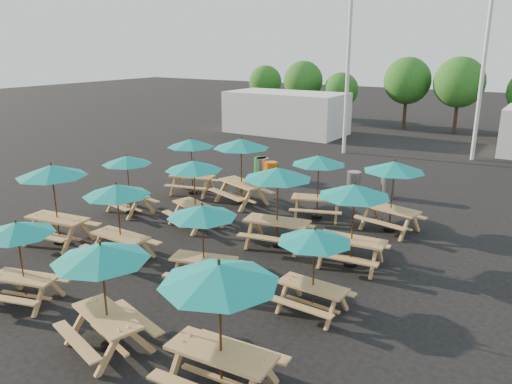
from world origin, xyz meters
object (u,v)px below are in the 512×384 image
Objects in this scene: picnic_unit_7 at (241,148)px; picnic_unit_6 at (194,170)px; picnic_unit_12 at (219,283)px; waste_bin_3 at (354,183)px; picnic_unit_8 at (102,260)px; picnic_unit_1 at (52,176)px; picnic_unit_15 at (394,171)px; picnic_unit_10 at (278,178)px; picnic_unit_13 at (315,242)px; picnic_unit_11 at (319,164)px; picnic_unit_9 at (202,216)px; waste_bin_2 at (271,172)px; waste_bin_4 at (388,187)px; picnic_unit_4 at (17,234)px; picnic_unit_5 at (117,195)px; picnic_unit_3 at (191,147)px; picnic_unit_2 at (127,164)px; picnic_unit_14 at (354,196)px; waste_bin_1 at (262,168)px; waste_bin_0 at (260,167)px.

picnic_unit_6 is at bearing -69.28° from picnic_unit_7.
waste_bin_3 is at bearing 97.90° from picnic_unit_12.
picnic_unit_6 is 7.15m from picnic_unit_8.
picnic_unit_1 is 1.06× the size of picnic_unit_15.
picnic_unit_1 is 0.92× the size of picnic_unit_7.
picnic_unit_10 is 4.01m from picnic_unit_13.
picnic_unit_7 reaches higher than picnic_unit_15.
picnic_unit_11 reaches higher than picnic_unit_8.
picnic_unit_9 is at bearing 108.51° from picnic_unit_8.
waste_bin_2 is 5.19m from waste_bin_4.
picnic_unit_10 is 3.97m from picnic_unit_15.
picnic_unit_4 is at bearing 175.41° from picnic_unit_12.
waste_bin_4 is (5.17, 0.42, 0.00)m from waste_bin_2.
picnic_unit_6 is at bearing -115.01° from waste_bin_3.
picnic_unit_5 is 1.11× the size of picnic_unit_13.
picnic_unit_15 reaches higher than waste_bin_3.
picnic_unit_5 is at bearing -107.62° from waste_bin_3.
picnic_unit_3 is 2.52× the size of waste_bin_2.
picnic_unit_5 is (2.86, -3.10, 0.09)m from picnic_unit_2.
picnic_unit_8 reaches higher than picnic_unit_13.
picnic_unit_14 reaches higher than waste_bin_3.
picnic_unit_5 is 5.91m from picnic_unit_13.
waste_bin_3 is at bearing 60.04° from picnic_unit_4.
waste_bin_1 is (-4.34, 9.89, -1.36)m from picnic_unit_9.
picnic_unit_2 is 0.98× the size of picnic_unit_9.
picnic_unit_6 is 1.01× the size of picnic_unit_15.
picnic_unit_6 is at bearing 72.99° from picnic_unit_4.
waste_bin_1 is at bearing -9.24° from waste_bin_0.
picnic_unit_10 reaches higher than picnic_unit_14.
picnic_unit_6 is at bearing -123.68° from waste_bin_4.
picnic_unit_8 is 1.07× the size of picnic_unit_9.
picnic_unit_13 is 6.07m from picnic_unit_15.
picnic_unit_3 reaches higher than picnic_unit_2.
picnic_unit_13 is 0.86× the size of picnic_unit_14.
waste_bin_1 is (-7.09, 6.86, -1.56)m from picnic_unit_14.
picnic_unit_15 is (-0.16, 6.06, 0.29)m from picnic_unit_13.
picnic_unit_5 is at bearing -82.10° from picnic_unit_3.
waste_bin_0 is 1.00× the size of waste_bin_3.
picnic_unit_9 is at bearing -91.05° from waste_bin_3.
picnic_unit_5 reaches higher than waste_bin_0.
picnic_unit_5 is 0.83× the size of picnic_unit_7.
picnic_unit_2 reaches higher than waste_bin_2.
picnic_unit_9 is at bearing -106.28° from picnic_unit_10.
waste_bin_4 is at bearing 66.42° from picnic_unit_5.
picnic_unit_4 is 9.16m from picnic_unit_7.
picnic_unit_14 is 9.15m from waste_bin_2.
waste_bin_0 is at bearing 125.15° from picnic_unit_8.
waste_bin_4 is (1.34, 3.69, -1.49)m from picnic_unit_11.
picnic_unit_10 is 6.78m from picnic_unit_12.
picnic_unit_7 is at bearing -140.24° from waste_bin_4.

